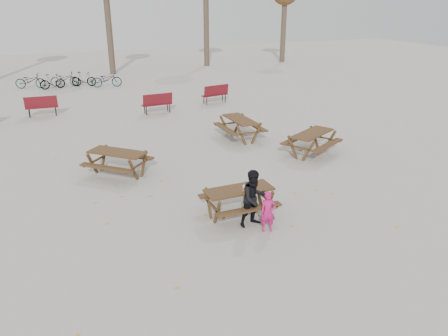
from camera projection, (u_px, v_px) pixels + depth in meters
name	position (u px, v px, depth m)	size (l,w,h in m)	color
ground	(239.00, 215.00, 11.72)	(80.00, 80.00, 0.00)	gray
main_picnic_table	(239.00, 195.00, 11.50)	(1.80, 1.45, 0.78)	#342013
food_tray	(249.00, 189.00, 11.37)	(0.18, 0.11, 0.04)	white
bread_roll	(249.00, 188.00, 11.36)	(0.14, 0.06, 0.05)	tan
soda_bottle	(244.00, 188.00, 11.30)	(0.07, 0.07, 0.17)	silver
child	(268.00, 212.00, 10.74)	(0.39, 0.25, 1.06)	#BA1760
adult	(254.00, 198.00, 10.96)	(0.73, 0.57, 1.50)	black
picnic_table_east	(312.00, 143.00, 16.09)	(1.93, 1.56, 0.83)	#342013
picnic_table_north	(118.00, 163.00, 14.23)	(1.87, 1.50, 0.80)	#342013
picnic_table_far	(240.00, 129.00, 17.87)	(1.95, 1.57, 0.84)	#342013
park_bench_row	(103.00, 104.00, 21.55)	(13.21, 2.21, 1.03)	maroon
bicycle_row	(68.00, 80.00, 27.97)	(6.47, 2.50, 0.98)	black
fallen_leaves	(220.00, 179.00, 14.04)	(11.00, 11.00, 0.01)	#AA8F28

